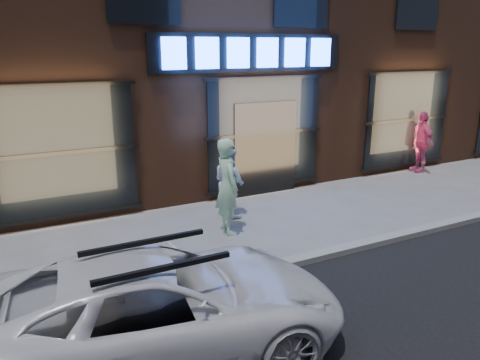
{
  "coord_description": "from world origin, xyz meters",
  "views": [
    {
      "loc": [
        -6.03,
        -6.3,
        3.74
      ],
      "look_at": [
        -1.93,
        1.6,
        1.2
      ],
      "focal_mm": 35.0,
      "sensor_mm": 36.0,
      "label": 1
    }
  ],
  "objects_px": {
    "man_bowtie": "(228,186)",
    "passerby": "(421,142)",
    "man_cap": "(229,182)",
    "white_suv": "(156,307)"
  },
  "relations": [
    {
      "from": "passerby",
      "to": "white_suv",
      "type": "distance_m",
      "value": 11.14
    },
    {
      "from": "man_cap",
      "to": "passerby",
      "type": "xyz_separation_m",
      "value": [
        6.94,
        0.81,
        0.14
      ]
    },
    {
      "from": "man_cap",
      "to": "white_suv",
      "type": "relative_size",
      "value": 0.34
    },
    {
      "from": "man_cap",
      "to": "passerby",
      "type": "bearing_deg",
      "value": -95.2
    },
    {
      "from": "man_cap",
      "to": "white_suv",
      "type": "xyz_separation_m",
      "value": [
        -3.04,
        -4.15,
        -0.14
      ]
    },
    {
      "from": "man_bowtie",
      "to": "man_cap",
      "type": "xyz_separation_m",
      "value": [
        0.48,
        0.91,
        -0.2
      ]
    },
    {
      "from": "man_bowtie",
      "to": "passerby",
      "type": "distance_m",
      "value": 7.62
    },
    {
      "from": "man_cap",
      "to": "passerby",
      "type": "distance_m",
      "value": 6.99
    },
    {
      "from": "man_cap",
      "to": "man_bowtie",
      "type": "bearing_deg",
      "value": 140.17
    },
    {
      "from": "man_bowtie",
      "to": "passerby",
      "type": "height_order",
      "value": "man_bowtie"
    }
  ]
}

